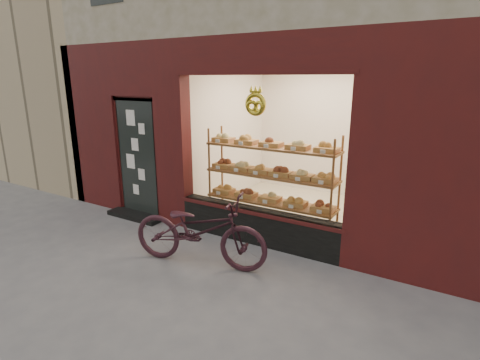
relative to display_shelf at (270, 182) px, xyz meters
The scene contains 4 objects.
ground 2.74m from the display_shelf, 100.01° to the right, with size 90.00×90.00×0.00m, color #5D5C61.
neighbor_left 11.08m from the display_shelf, 163.64° to the left, with size 12.00×7.00×9.00m, color tan.
display_shelf is the anchor object (origin of this frame).
bicycle 1.55m from the display_shelf, 103.00° to the right, with size 0.67×1.93×1.01m, color #341922.
Camera 1 is at (3.03, -2.68, 2.51)m, focal length 28.00 mm.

